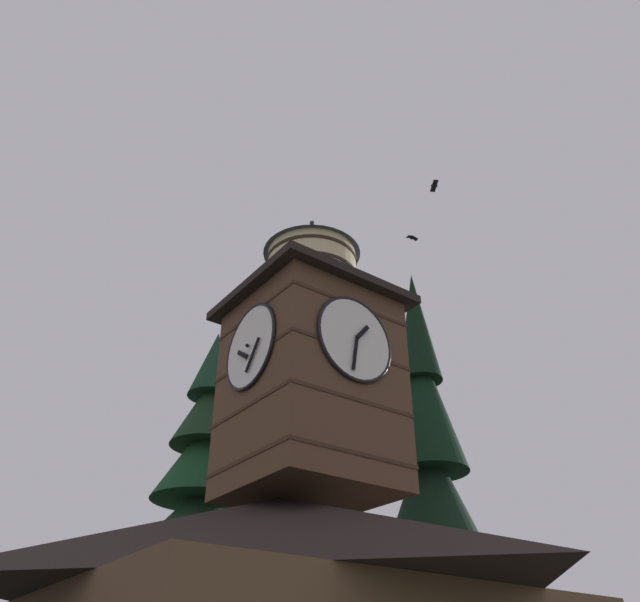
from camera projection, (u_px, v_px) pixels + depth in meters
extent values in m
pyramid|color=black|center=(279.00, 549.00, 15.27)|extent=(10.97, 11.56, 2.46)
cube|color=brown|center=(311.00, 398.00, 17.47)|extent=(3.89, 3.89, 5.48)
cube|color=#3C291C|center=(310.00, 473.00, 16.37)|extent=(3.93, 3.93, 0.10)
cube|color=#3C291C|center=(310.00, 422.00, 17.09)|extent=(3.93, 3.93, 0.10)
cube|color=#3C291C|center=(311.00, 376.00, 17.81)|extent=(3.93, 3.93, 0.10)
cube|color=#3C291C|center=(311.00, 333.00, 18.53)|extent=(3.93, 3.93, 0.10)
cylinder|color=white|center=(355.00, 339.00, 16.62)|extent=(2.36, 0.10, 2.36)
torus|color=black|center=(355.00, 339.00, 16.60)|extent=(2.46, 0.10, 2.46)
cube|color=black|center=(363.00, 332.00, 16.77)|extent=(0.47, 0.04, 0.53)
cube|color=black|center=(355.00, 353.00, 16.26)|extent=(0.24, 0.04, 0.97)
sphere|color=black|center=(357.00, 337.00, 16.55)|extent=(0.10, 0.10, 0.10)
cylinder|color=white|center=(251.00, 347.00, 16.98)|extent=(0.10, 2.36, 2.36)
torus|color=black|center=(250.00, 346.00, 16.97)|extent=(0.10, 2.46, 2.46)
cube|color=black|center=(242.00, 355.00, 17.01)|extent=(0.04, 0.55, 0.43)
cube|color=black|center=(252.00, 355.00, 16.53)|extent=(0.04, 0.63, 0.83)
sphere|color=black|center=(247.00, 345.00, 16.93)|extent=(0.10, 0.10, 0.10)
cube|color=black|center=(311.00, 308.00, 18.97)|extent=(4.59, 4.59, 0.25)
cylinder|color=beige|center=(312.00, 279.00, 19.52)|extent=(2.75, 2.75, 1.83)
cylinder|color=#2D2319|center=(311.00, 296.00, 19.20)|extent=(2.81, 2.81, 0.10)
cylinder|color=#2D2319|center=(312.00, 279.00, 19.52)|extent=(2.81, 2.81, 0.10)
cylinder|color=#2D2319|center=(312.00, 263.00, 19.84)|extent=(2.81, 2.81, 0.10)
cone|color=#424C5B|center=(312.00, 240.00, 20.31)|extent=(3.05, 3.05, 1.18)
sphere|color=#2D3847|center=(312.00, 223.00, 20.67)|extent=(0.16, 0.16, 0.16)
cone|color=#1B321A|center=(196.00, 568.00, 21.65)|extent=(5.59, 5.59, 3.57)
cone|color=#1B3620|center=(201.00, 520.00, 22.47)|extent=(4.69, 4.69, 2.69)
cone|color=#153E20|center=(207.00, 457.00, 23.66)|extent=(3.79, 3.79, 3.19)
cone|color=#19341B|center=(211.00, 410.00, 24.64)|extent=(2.89, 2.89, 2.90)
cone|color=#163722|center=(216.00, 364.00, 25.68)|extent=(2.00, 2.00, 2.82)
cone|color=black|center=(432.00, 501.00, 21.64)|extent=(4.00, 4.00, 5.02)
cone|color=black|center=(423.00, 402.00, 23.54)|extent=(2.83, 2.83, 5.28)
cone|color=black|center=(416.00, 325.00, 25.26)|extent=(1.67, 1.67, 4.84)
sphere|color=silver|center=(188.00, 493.00, 50.13)|extent=(2.29, 2.29, 2.29)
ellipsoid|color=black|center=(412.00, 238.00, 24.30)|extent=(0.15, 0.22, 0.12)
cube|color=black|center=(415.00, 238.00, 24.35)|extent=(0.25, 0.18, 0.10)
cube|color=black|center=(410.00, 237.00, 24.26)|extent=(0.25, 0.18, 0.10)
ellipsoid|color=black|center=(434.00, 186.00, 24.76)|extent=(0.31, 0.28, 0.15)
cube|color=black|center=(435.00, 183.00, 24.62)|extent=(0.34, 0.38, 0.04)
cube|color=black|center=(433.00, 189.00, 24.90)|extent=(0.34, 0.38, 0.04)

